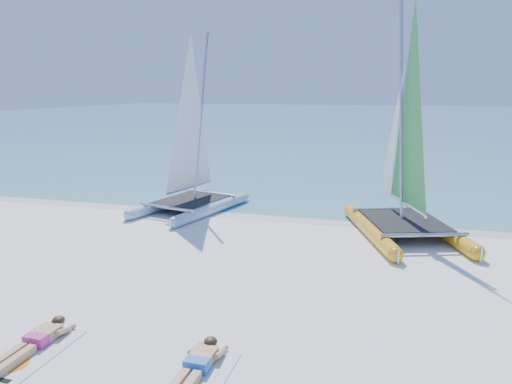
{
  "coord_description": "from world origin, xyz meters",
  "views": [
    {
      "loc": [
        3.22,
        -10.28,
        4.21
      ],
      "look_at": [
        -0.09,
        1.2,
        1.72
      ],
      "focal_mm": 35.0,
      "sensor_mm": 36.0,
      "label": 1
    }
  ],
  "objects_px": {
    "catamaran_yellow": "(402,157)",
    "sunbather_b": "(196,366)",
    "towel_b": "(191,380)",
    "towel_a": "(27,353)",
    "catamaran_blue": "(191,157)",
    "sunbather_a": "(34,341)"
  },
  "relations": [
    {
      "from": "sunbather_a",
      "to": "towel_b",
      "type": "relative_size",
      "value": 0.93
    },
    {
      "from": "sunbather_b",
      "to": "sunbather_a",
      "type": "bearing_deg",
      "value": -179.25
    },
    {
      "from": "towel_a",
      "to": "towel_b",
      "type": "xyz_separation_m",
      "value": [
        2.85,
        0.04,
        0.0
      ]
    },
    {
      "from": "catamaran_yellow",
      "to": "sunbather_b",
      "type": "distance_m",
      "value": 9.57
    },
    {
      "from": "catamaran_yellow",
      "to": "sunbather_b",
      "type": "height_order",
      "value": "catamaran_yellow"
    },
    {
      "from": "catamaran_blue",
      "to": "sunbather_a",
      "type": "distance_m",
      "value": 9.8
    },
    {
      "from": "towel_b",
      "to": "catamaran_yellow",
      "type": "bearing_deg",
      "value": 72.57
    },
    {
      "from": "towel_a",
      "to": "sunbather_b",
      "type": "distance_m",
      "value": 2.86
    },
    {
      "from": "catamaran_yellow",
      "to": "towel_b",
      "type": "bearing_deg",
      "value": -126.88
    },
    {
      "from": "catamaran_blue",
      "to": "sunbather_a",
      "type": "xyz_separation_m",
      "value": [
        1.29,
        -9.55,
        -1.77
      ]
    },
    {
      "from": "towel_a",
      "to": "sunbather_a",
      "type": "bearing_deg",
      "value": 90.0
    },
    {
      "from": "towel_b",
      "to": "towel_a",
      "type": "bearing_deg",
      "value": -179.25
    },
    {
      "from": "sunbather_b",
      "to": "catamaran_yellow",
      "type": "bearing_deg",
      "value": 72.22
    },
    {
      "from": "sunbather_a",
      "to": "sunbather_b",
      "type": "bearing_deg",
      "value": 0.75
    },
    {
      "from": "towel_a",
      "to": "sunbather_b",
      "type": "xyz_separation_m",
      "value": [
        2.85,
        0.23,
        0.11
      ]
    },
    {
      "from": "towel_a",
      "to": "sunbather_b",
      "type": "bearing_deg",
      "value": 4.59
    },
    {
      "from": "catamaran_yellow",
      "to": "towel_a",
      "type": "relative_size",
      "value": 3.81
    },
    {
      "from": "catamaran_blue",
      "to": "towel_a",
      "type": "xyz_separation_m",
      "value": [
        1.29,
        -9.74,
        -1.88
      ]
    },
    {
      "from": "catamaran_blue",
      "to": "sunbather_a",
      "type": "bearing_deg",
      "value": -68.96
    },
    {
      "from": "sunbather_b",
      "to": "catamaran_blue",
      "type": "bearing_deg",
      "value": 113.51
    },
    {
      "from": "catamaran_yellow",
      "to": "towel_b",
      "type": "relative_size",
      "value": 3.81
    },
    {
      "from": "catamaran_yellow",
      "to": "towel_a",
      "type": "xyz_separation_m",
      "value": [
        -5.7,
        -9.12,
        -2.21
      ]
    }
  ]
}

